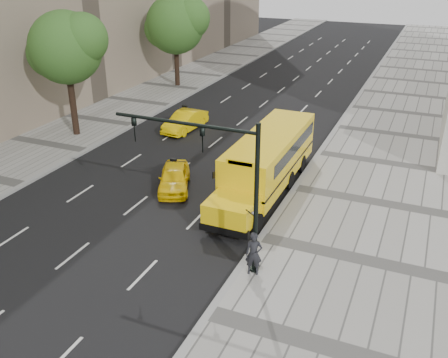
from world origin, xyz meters
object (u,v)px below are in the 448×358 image
at_px(taxi_near, 174,178).
at_px(taxi_far, 185,121).
at_px(school_bus, 268,158).
at_px(traffic_signal, 222,176).
at_px(tree_c, 176,24).
at_px(pedestrian, 254,254).
at_px(tree_b, 67,47).

height_order(taxi_near, taxi_far, taxi_far).
bearing_deg(school_bus, traffic_signal, -84.97).
relative_size(school_bus, taxi_near, 2.95).
height_order(tree_c, school_bus, tree_c).
distance_m(school_bus, pedestrian, 8.37).
height_order(tree_b, pedestrian, tree_b).
relative_size(pedestrian, traffic_signal, 0.29).
bearing_deg(pedestrian, tree_b, 131.84).
relative_size(school_bus, taxi_far, 2.72).
xyz_separation_m(tree_b, tree_c, (0.01, 15.02, -0.38)).
bearing_deg(traffic_signal, taxi_near, 133.18).
bearing_deg(taxi_far, school_bus, -32.73).
bearing_deg(taxi_far, pedestrian, -48.92).
xyz_separation_m(tree_b, traffic_signal, (15.60, -10.45, -2.05)).
height_order(taxi_near, pedestrian, pedestrian).
bearing_deg(taxi_near, traffic_signal, -70.79).
xyz_separation_m(tree_b, pedestrian, (17.05, -10.66, -5.08)).
distance_m(taxi_near, taxi_far, 9.65).
xyz_separation_m(taxi_near, taxi_far, (-3.90, 8.83, 0.03)).
distance_m(pedestrian, traffic_signal, 3.36).
xyz_separation_m(tree_b, taxi_near, (10.30, -4.81, -5.48)).
bearing_deg(taxi_near, school_bus, 1.71).
height_order(tree_c, traffic_signal, tree_c).
height_order(tree_c, pedestrian, tree_c).
xyz_separation_m(taxi_far, traffic_signal, (9.20, -14.47, 3.39)).
bearing_deg(tree_c, pedestrian, -56.44).
distance_m(taxi_far, pedestrian, 18.13).
relative_size(taxi_near, taxi_far, 0.92).
distance_m(school_bus, taxi_near, 5.23).
height_order(tree_c, taxi_near, tree_c).
bearing_deg(tree_b, school_bus, -9.86).
bearing_deg(taxi_far, tree_b, -142.75).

